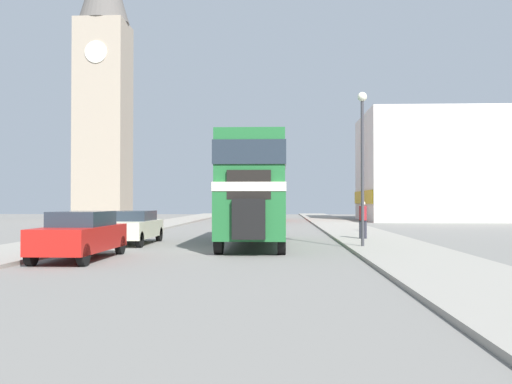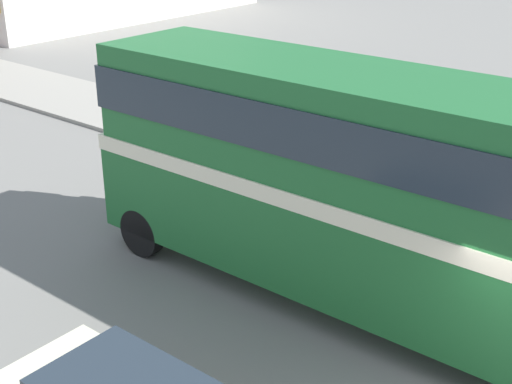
{
  "view_description": "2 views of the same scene",
  "coord_description": "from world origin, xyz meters",
  "views": [
    {
      "loc": [
        2.47,
        -20.52,
        1.81
      ],
      "look_at": [
        1.43,
        3.51,
        2.21
      ],
      "focal_mm": 40.0,
      "sensor_mm": 36.0,
      "label": 1
    },
    {
      "loc": [
        -8.32,
        -2.01,
        7.0
      ],
      "look_at": [
        1.43,
        5.88,
        1.62
      ],
      "focal_mm": 50.0,
      "sensor_mm": 36.0,
      "label": 2
    }
  ],
  "objects": [
    {
      "name": "bicycle_on_pavement",
      "position": [
        7.27,
        12.97,
        0.48
      ],
      "size": [
        0.05,
        1.76,
        0.78
      ],
      "color": "black",
      "rests_on": "sidewalk_right"
    },
    {
      "name": "double_decker_bus",
      "position": [
        1.43,
        3.49,
        2.53
      ],
      "size": [
        2.45,
        11.05,
        4.27
      ],
      "color": "#1E602D",
      "rests_on": "ground_plane"
    },
    {
      "name": "pedestrian_walking",
      "position": [
        6.22,
        5.64,
        1.09
      ],
      "size": [
        0.35,
        0.35,
        1.71
      ],
      "color": "#282833",
      "rests_on": "sidewalk_right"
    }
  ]
}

